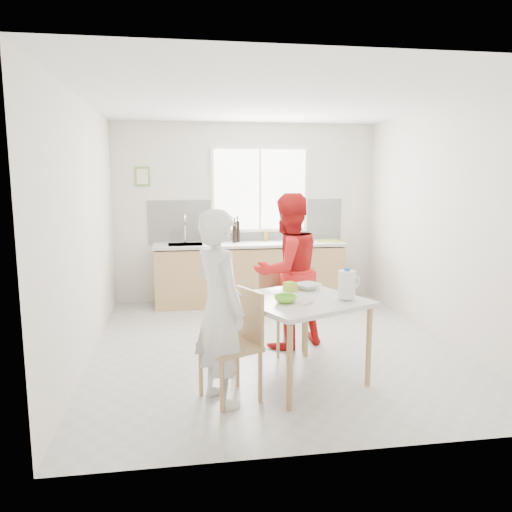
{
  "coord_description": "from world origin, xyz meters",
  "views": [
    {
      "loc": [
        -1.05,
        -5.35,
        1.92
      ],
      "look_at": [
        -0.18,
        0.2,
        1.01
      ],
      "focal_mm": 35.0,
      "sensor_mm": 36.0,
      "label": 1
    }
  ],
  "objects_px": {
    "chair_left": "(237,339)",
    "bowl_green": "(285,299)",
    "wine_bottle_a": "(238,232)",
    "wine_bottle_b": "(235,233)",
    "person_red": "(287,271)",
    "chair_far": "(278,307)",
    "bowl_white": "(308,286)",
    "milk_jug": "(347,284)",
    "person_white": "(220,308)",
    "dining_table": "(299,307)"
  },
  "relations": [
    {
      "from": "chair_left",
      "to": "bowl_green",
      "type": "bearing_deg",
      "value": 84.03
    },
    {
      "from": "chair_far",
      "to": "milk_jug",
      "type": "xyz_separation_m",
      "value": [
        0.43,
        -1.01,
        0.46
      ]
    },
    {
      "from": "person_white",
      "to": "wine_bottle_a",
      "type": "xyz_separation_m",
      "value": [
        0.56,
        3.4,
        0.25
      ]
    },
    {
      "from": "dining_table",
      "to": "person_red",
      "type": "xyz_separation_m",
      "value": [
        0.1,
        0.96,
        0.15
      ]
    },
    {
      "from": "wine_bottle_a",
      "to": "person_white",
      "type": "bearing_deg",
      "value": -99.35
    },
    {
      "from": "bowl_white",
      "to": "dining_table",
      "type": "bearing_deg",
      "value": -115.75
    },
    {
      "from": "bowl_white",
      "to": "wine_bottle_a",
      "type": "xyz_separation_m",
      "value": [
        -0.38,
        2.7,
        0.26
      ]
    },
    {
      "from": "milk_jug",
      "to": "wine_bottle_b",
      "type": "bearing_deg",
      "value": 77.8
    },
    {
      "from": "person_red",
      "to": "bowl_green",
      "type": "relative_size",
      "value": 8.59
    },
    {
      "from": "wine_bottle_a",
      "to": "wine_bottle_b",
      "type": "bearing_deg",
      "value": -132.21
    },
    {
      "from": "milk_jug",
      "to": "wine_bottle_a",
      "type": "distance_m",
      "value": 3.23
    },
    {
      "from": "chair_far",
      "to": "wine_bottle_a",
      "type": "bearing_deg",
      "value": 70.64
    },
    {
      "from": "chair_left",
      "to": "wine_bottle_b",
      "type": "relative_size",
      "value": 3.16
    },
    {
      "from": "dining_table",
      "to": "chair_far",
      "type": "height_order",
      "value": "chair_far"
    },
    {
      "from": "milk_jug",
      "to": "bowl_white",
      "type": "bearing_deg",
      "value": 92.57
    },
    {
      "from": "dining_table",
      "to": "bowl_white",
      "type": "xyz_separation_m",
      "value": [
        0.17,
        0.35,
        0.11
      ]
    },
    {
      "from": "person_red",
      "to": "bowl_green",
      "type": "xyz_separation_m",
      "value": [
        -0.26,
        -1.09,
        -0.04
      ]
    },
    {
      "from": "chair_far",
      "to": "bowl_white",
      "type": "distance_m",
      "value": 0.66
    },
    {
      "from": "dining_table",
      "to": "wine_bottle_b",
      "type": "distance_m",
      "value": 3.02
    },
    {
      "from": "chair_left",
      "to": "person_red",
      "type": "xyz_separation_m",
      "value": [
        0.72,
        1.24,
        0.34
      ]
    },
    {
      "from": "chair_left",
      "to": "chair_far",
      "type": "height_order",
      "value": "chair_left"
    },
    {
      "from": "wine_bottle_a",
      "to": "wine_bottle_b",
      "type": "distance_m",
      "value": 0.08
    },
    {
      "from": "chair_far",
      "to": "wine_bottle_a",
      "type": "relative_size",
      "value": 2.71
    },
    {
      "from": "person_red",
      "to": "bowl_white",
      "type": "relative_size",
      "value": 7.23
    },
    {
      "from": "person_red",
      "to": "milk_jug",
      "type": "bearing_deg",
      "value": 81.73
    },
    {
      "from": "bowl_green",
      "to": "wine_bottle_b",
      "type": "relative_size",
      "value": 0.67
    },
    {
      "from": "chair_far",
      "to": "person_red",
      "type": "xyz_separation_m",
      "value": [
        0.12,
        0.07,
        0.39
      ]
    },
    {
      "from": "chair_left",
      "to": "milk_jug",
      "type": "xyz_separation_m",
      "value": [
        1.03,
        0.16,
        0.42
      ]
    },
    {
      "from": "chair_far",
      "to": "milk_jug",
      "type": "distance_m",
      "value": 1.19
    },
    {
      "from": "chair_left",
      "to": "person_white",
      "type": "height_order",
      "value": "person_white"
    },
    {
      "from": "wine_bottle_b",
      "to": "wine_bottle_a",
      "type": "bearing_deg",
      "value": 47.79
    },
    {
      "from": "person_white",
      "to": "wine_bottle_a",
      "type": "distance_m",
      "value": 3.45
    },
    {
      "from": "wine_bottle_a",
      "to": "wine_bottle_b",
      "type": "xyz_separation_m",
      "value": [
        -0.05,
        -0.06,
        -0.01
      ]
    },
    {
      "from": "milk_jug",
      "to": "chair_far",
      "type": "bearing_deg",
      "value": 88.63
    },
    {
      "from": "chair_left",
      "to": "bowl_white",
      "type": "distance_m",
      "value": 1.05
    },
    {
      "from": "chair_far",
      "to": "wine_bottle_b",
      "type": "bearing_deg",
      "value": 72.21
    },
    {
      "from": "chair_far",
      "to": "bowl_green",
      "type": "height_order",
      "value": "chair_far"
    },
    {
      "from": "chair_far",
      "to": "bowl_green",
      "type": "xyz_separation_m",
      "value": [
        -0.14,
        -1.02,
        0.35
      ]
    },
    {
      "from": "chair_far",
      "to": "bowl_white",
      "type": "bearing_deg",
      "value": -95.05
    },
    {
      "from": "chair_left",
      "to": "bowl_green",
      "type": "distance_m",
      "value": 0.57
    },
    {
      "from": "person_white",
      "to": "wine_bottle_b",
      "type": "xyz_separation_m",
      "value": [
        0.51,
        3.34,
        0.24
      ]
    },
    {
      "from": "chair_far",
      "to": "person_red",
      "type": "bearing_deg",
      "value": 7.27
    },
    {
      "from": "dining_table",
      "to": "milk_jug",
      "type": "xyz_separation_m",
      "value": [
        0.41,
        -0.12,
        0.23
      ]
    },
    {
      "from": "person_red",
      "to": "wine_bottle_b",
      "type": "relative_size",
      "value": 5.76
    },
    {
      "from": "dining_table",
      "to": "wine_bottle_a",
      "type": "bearing_deg",
      "value": 93.96
    },
    {
      "from": "wine_bottle_a",
      "to": "wine_bottle_b",
      "type": "relative_size",
      "value": 1.07
    },
    {
      "from": "person_red",
      "to": "wine_bottle_b",
      "type": "height_order",
      "value": "person_red"
    },
    {
      "from": "person_white",
      "to": "bowl_white",
      "type": "distance_m",
      "value": 1.17
    },
    {
      "from": "bowl_green",
      "to": "wine_bottle_a",
      "type": "bearing_deg",
      "value": 90.89
    },
    {
      "from": "bowl_green",
      "to": "milk_jug",
      "type": "relative_size",
      "value": 0.73
    }
  ]
}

